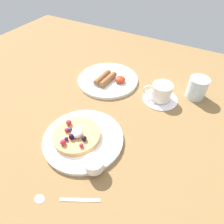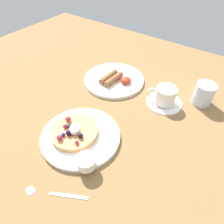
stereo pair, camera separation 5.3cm
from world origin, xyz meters
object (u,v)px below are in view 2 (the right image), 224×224
Objects in this scene: syrup_ramekin at (86,162)px; teaspoon at (45,192)px; coffee_saucer at (164,102)px; coffee_cup at (165,95)px; pancake_plate at (81,136)px; water_glass at (204,94)px; breakfast_plate at (114,80)px.

syrup_ramekin reaches higher than teaspoon.
coffee_saucer is (5.63, 37.72, -2.57)cm from syrup_ramekin.
teaspoon is (-9.44, -49.33, -3.68)cm from coffee_cup.
pancake_plate reaches higher than coffee_saucer.
water_glass is (25.27, 39.09, 3.45)cm from pancake_plate.
pancake_plate is 32.81cm from breakfast_plate.
teaspoon is at bearing -100.83° from coffee_cup.
coffee_cup is 1.25× the size of water_glass.
syrup_ramekin is at bearing -64.85° from breakfast_plate.
coffee_cup is 0.69× the size of teaspoon.
breakfast_plate is 2.47× the size of coffee_cup.
teaspoon is (-9.60, -49.39, -0.12)cm from coffee_saucer.
water_glass is at bearing 37.11° from coffee_saucer.
coffee_saucer is 50.32cm from teaspoon.
coffee_saucer is at bearing 65.18° from pancake_plate.
coffee_cup is (-0.17, -0.07, 3.55)cm from coffee_saucer.
coffee_cup reaches higher than breakfast_plate.
breakfast_plate reaches higher than teaspoon.
pancake_plate is 4.56× the size of syrup_ramekin.
breakfast_plate is at bearing 105.68° from teaspoon.
teaspoon is (-3.98, -11.67, -2.70)cm from syrup_ramekin.
coffee_cup reaches higher than syrup_ramekin.
water_glass reaches higher than coffee_cup.
coffee_cup is at bearing 81.75° from syrup_ramekin.
breakfast_plate is 23.74cm from coffee_cup.
teaspoon is at bearing -74.32° from breakfast_plate.
syrup_ramekin reaches higher than pancake_plate.
coffee_saucer is at bearing -142.89° from water_glass.
breakfast_plate is (-9.46, 31.42, -0.03)cm from pancake_plate.
syrup_ramekin is at bearing -39.21° from pancake_plate.
syrup_ramekin is 12.62cm from teaspoon.
water_glass is (34.73, 7.67, 3.47)cm from breakfast_plate.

